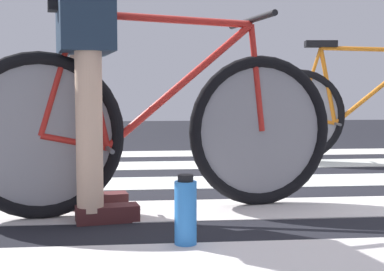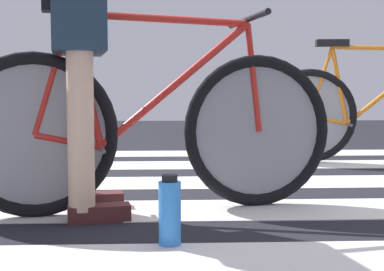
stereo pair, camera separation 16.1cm
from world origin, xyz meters
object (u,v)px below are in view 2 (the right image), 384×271
bicycle_1_of_2 (151,127)px  water_bottle (170,212)px  bicycle_2_of_2 (377,112)px  cyclist_1_of_2 (80,69)px

bicycle_1_of_2 → water_bottle: 0.62m
bicycle_1_of_2 → bicycle_2_of_2: (1.66, 1.60, 0.00)m
bicycle_1_of_2 → water_bottle: (0.08, -0.56, -0.26)m
bicycle_1_of_2 → bicycle_2_of_2: same height
bicycle_2_of_2 → water_bottle: bicycle_2_of_2 is taller
bicycle_1_of_2 → cyclist_1_of_2: 0.40m
bicycle_1_of_2 → water_bottle: size_ratio=6.77×
bicycle_1_of_2 → cyclist_1_of_2: cyclist_1_of_2 is taller
bicycle_2_of_2 → bicycle_1_of_2: bearing=-130.1°
cyclist_1_of_2 → water_bottle: bearing=-63.1°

